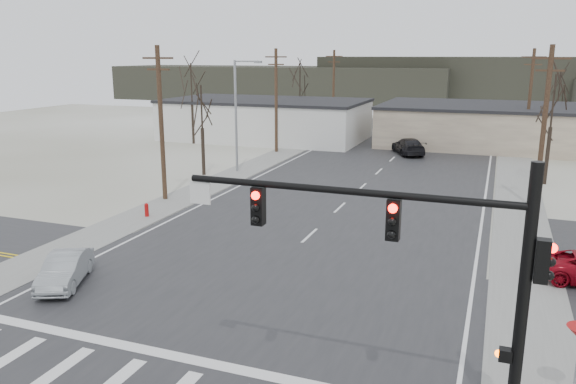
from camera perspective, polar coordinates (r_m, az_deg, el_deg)
name	(u,v)px	position (r m, az deg, el deg)	size (l,w,h in m)	color
ground	(247,295)	(23.04, -4.23, -10.36)	(140.00, 140.00, 0.00)	white
main_road	(344,204)	(36.42, 5.70, -1.22)	(18.00, 110.00, 0.05)	#262628
cross_road	(247,294)	(23.03, -4.23, -10.31)	(90.00, 10.00, 0.04)	#262628
sidewalk_left	(231,176)	(44.65, -5.84, 1.59)	(3.00, 90.00, 0.06)	gray
sidewalk_right	(519,200)	(40.18, 22.38, -0.78)	(3.00, 90.00, 0.06)	gray
traffic_signal_mast	(438,262)	(13.72, 15.02, -6.91)	(8.95, 0.43, 7.20)	black
fire_hydrant	(147,210)	(34.32, -14.17, -1.77)	(0.24, 0.24, 0.87)	#A50C0C
building_left_far	(266,119)	(64.49, -2.28, 7.40)	(22.30, 12.30, 4.50)	silver
building_right_far	(509,126)	(63.46, 21.58, 6.26)	(26.30, 14.30, 4.30)	beige
upole_left_b	(161,121)	(37.40, -12.77, 7.02)	(2.20, 0.30, 10.00)	#4A3522
upole_left_c	(276,99)	(55.14, -1.21, 9.43)	(2.20, 0.30, 10.00)	#4A3522
upole_left_d	(334,88)	(74.04, 4.65, 10.50)	(2.20, 0.30, 10.00)	#4A3522
upole_right_a	(544,126)	(37.35, 24.56, 6.11)	(2.20, 0.30, 10.00)	#4A3522
upole_right_b	(529,99)	(59.23, 23.33, 8.63)	(2.20, 0.30, 10.00)	#4A3522
streetlight_main	(238,110)	(45.74, -5.10, 8.31)	(2.40, 0.25, 9.00)	gray
tree_left_near	(202,109)	(44.98, -8.77, 8.29)	(3.30, 3.30, 7.35)	#31251E
tree_right_mid	(553,104)	(45.30, 25.33, 8.08)	(3.74, 3.74, 8.33)	#31251E
tree_left_far	(300,81)	(69.03, 1.22, 11.19)	(3.96, 3.96, 8.82)	#31251E
tree_right_far	(559,89)	(71.39, 25.84, 9.36)	(3.52, 3.52, 7.84)	#31251E
tree_left_mid	(191,85)	(61.48, -9.79, 10.67)	(3.96, 3.96, 8.82)	#31251E
hill_left	(278,84)	(119.56, -0.97, 10.95)	(70.00, 18.00, 7.00)	#333026
hill_center	(538,82)	(115.29, 24.03, 10.18)	(80.00, 18.00, 9.00)	#333026
sedan_crossing	(65,269)	(25.39, -21.71, -7.32)	(1.37, 3.93, 1.29)	gray
car_far_a	(408,146)	(55.46, 12.13, 4.58)	(2.19, 5.40, 1.57)	black
car_far_b	(390,114)	(85.83, 10.34, 7.82)	(1.81, 4.51, 1.54)	black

